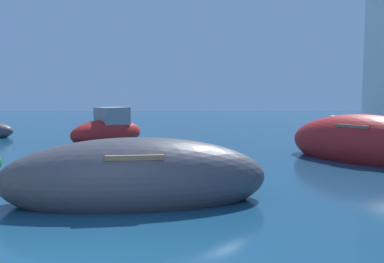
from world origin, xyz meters
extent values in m
ellipsoid|color=#B21E1E|center=(6.32, 7.77, 0.47)|extent=(4.45, 4.80, 1.71)
cube|color=brown|center=(6.32, 7.77, 1.02)|extent=(1.77, 1.69, 0.08)
ellipsoid|color=#B21E1E|center=(-2.03, 12.31, 0.32)|extent=(3.15, 3.07, 1.15)
cube|color=gray|center=(-1.85, 12.48, 1.01)|extent=(1.48, 1.47, 0.70)
ellipsoid|color=#3F3F47|center=(0.34, 3.26, 0.41)|extent=(4.92, 2.27, 1.50)
cube|color=brown|center=(0.34, 3.26, 0.90)|extent=(1.12, 1.44, 0.08)
camera|label=1|loc=(1.35, -3.93, 1.95)|focal=38.41mm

